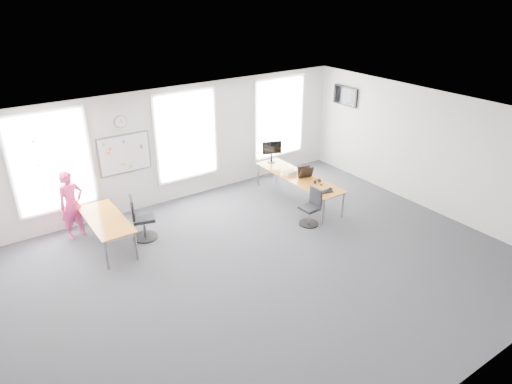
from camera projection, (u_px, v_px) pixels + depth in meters
floor at (266, 268)px, 9.35m from camera, size 10.00×10.00×0.00m
ceiling at (268, 127)px, 8.07m from camera, size 10.00×10.00×0.00m
wall_back at (176, 145)px, 11.68m from camera, size 10.00×0.00×10.00m
wall_front at (453, 320)px, 5.73m from camera, size 10.00×0.00×10.00m
wall_right at (431, 151)px, 11.27m from camera, size 0.00×10.00×10.00m
window_left at (51, 163)px, 10.04m from camera, size 1.60×0.06×2.20m
window_mid at (186, 136)px, 11.73m from camera, size 1.60×0.06×2.20m
window_right at (279, 117)px, 13.27m from camera, size 1.60×0.06×2.20m
desk_right at (298, 178)px, 11.90m from camera, size 0.76×2.85×0.69m
desk_left at (106, 221)px, 9.86m from camera, size 0.74×1.86×0.68m
chair_right at (311, 209)px, 10.87m from camera, size 0.48×0.48×0.89m
chair_left at (141, 220)px, 10.22m from camera, size 0.58×0.58×1.05m
person at (72, 205)px, 10.18m from camera, size 0.66×0.52×1.59m
whiteboard at (125, 154)px, 10.95m from camera, size 1.20×0.03×0.90m
wall_clock at (120, 122)px, 10.61m from camera, size 0.30×0.04×0.30m
tv at (345, 96)px, 13.14m from camera, size 0.06×0.90×0.55m
keyboard at (324, 192)px, 11.00m from camera, size 0.45×0.25×0.02m
mouse at (330, 189)px, 11.15m from camera, size 0.10×0.14×0.05m
lens_cap at (321, 185)px, 11.39m from camera, size 0.08×0.08×0.01m
headphones at (317, 181)px, 11.48m from camera, size 0.18×0.10×0.11m
laptop_sleeve at (305, 172)px, 11.76m from camera, size 0.38×0.27×0.30m
paper_stack at (290, 173)px, 11.97m from camera, size 0.32×0.25×0.11m
monitor at (272, 150)px, 12.65m from camera, size 0.53×0.24×0.61m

